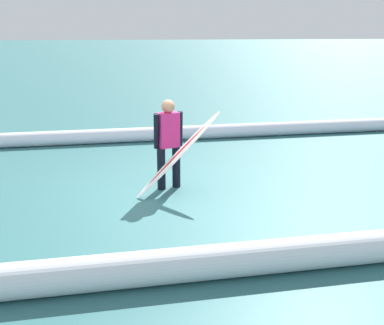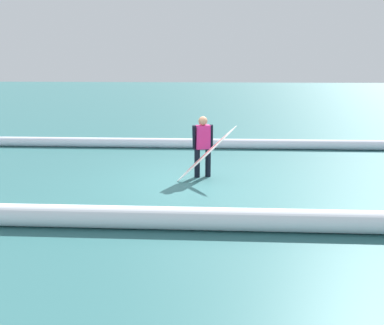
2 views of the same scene
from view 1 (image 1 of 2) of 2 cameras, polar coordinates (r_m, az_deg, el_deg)
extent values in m
plane|color=#31686A|center=(8.05, -4.31, -3.72)|extent=(184.59, 184.59, 0.00)
cylinder|color=black|center=(8.29, -1.86, -0.48)|extent=(0.14, 0.14, 0.72)
cylinder|color=black|center=(8.18, -3.63, -0.73)|extent=(0.14, 0.14, 0.72)
cube|color=#D82672|center=(8.07, -2.80, 3.84)|extent=(0.39, 0.31, 0.58)
sphere|color=tan|center=(8.00, -2.83, 6.61)|extent=(0.22, 0.22, 0.22)
cylinder|color=black|center=(8.16, -1.42, 3.98)|extent=(0.09, 0.17, 0.61)
cylinder|color=black|center=(7.99, -4.20, 3.68)|extent=(0.09, 0.19, 0.61)
ellipsoid|color=white|center=(7.83, -1.62, 0.90)|extent=(1.47, 0.54, 1.37)
ellipsoid|color=red|center=(7.82, -1.62, 0.93)|extent=(1.16, 0.32, 1.10)
cylinder|color=white|center=(11.71, -4.62, 3.35)|extent=(19.79, 1.86, 0.34)
camera|label=2|loc=(1.67, 111.02, -10.71)|focal=33.93mm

